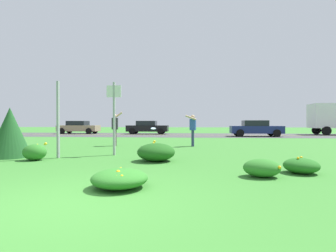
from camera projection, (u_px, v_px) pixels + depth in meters
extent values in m
plane|color=#387A2D|center=(162.00, 144.00, 15.33)|extent=(120.00, 120.00, 0.00)
cube|color=#424244|center=(176.00, 135.00, 26.75)|extent=(120.00, 9.44, 0.01)
cube|color=yellow|center=(176.00, 135.00, 26.75)|extent=(120.00, 0.16, 0.00)
ellipsoid|color=#2D7526|center=(120.00, 178.00, 4.96)|extent=(1.06, 1.10, 0.35)
sphere|color=yellow|center=(136.00, 172.00, 5.14)|extent=(0.07, 0.07, 0.07)
sphere|color=yellow|center=(132.00, 175.00, 4.76)|extent=(0.05, 0.05, 0.05)
sphere|color=yellow|center=(121.00, 168.00, 5.36)|extent=(0.05, 0.05, 0.05)
sphere|color=yellow|center=(118.00, 172.00, 4.78)|extent=(0.08, 0.08, 0.08)
sphere|color=yellow|center=(117.00, 177.00, 4.60)|extent=(0.08, 0.08, 0.08)
sphere|color=yellow|center=(122.00, 176.00, 4.60)|extent=(0.05, 0.05, 0.05)
sphere|color=yellow|center=(112.00, 179.00, 4.57)|extent=(0.06, 0.06, 0.06)
ellipsoid|color=#2D7526|center=(262.00, 168.00, 5.96)|extent=(0.83, 0.69, 0.41)
sphere|color=yellow|center=(280.00, 167.00, 5.70)|extent=(0.07, 0.07, 0.07)
sphere|color=yellow|center=(255.00, 164.00, 6.09)|extent=(0.08, 0.08, 0.08)
sphere|color=yellow|center=(262.00, 165.00, 5.81)|extent=(0.06, 0.06, 0.06)
sphere|color=yellow|center=(272.00, 168.00, 5.70)|extent=(0.07, 0.07, 0.07)
ellipsoid|color=#2D7526|center=(35.00, 152.00, 8.62)|extent=(0.75, 0.66, 0.52)
sphere|color=yellow|center=(37.00, 145.00, 8.70)|extent=(0.05, 0.05, 0.05)
sphere|color=yellow|center=(41.00, 149.00, 8.55)|extent=(0.07, 0.07, 0.07)
sphere|color=yellow|center=(45.00, 144.00, 8.78)|extent=(0.07, 0.07, 0.07)
sphere|color=yellow|center=(38.00, 148.00, 8.74)|extent=(0.07, 0.07, 0.07)
sphere|color=yellow|center=(38.00, 150.00, 8.85)|extent=(0.07, 0.07, 0.07)
sphere|color=yellow|center=(46.00, 144.00, 8.78)|extent=(0.09, 0.09, 0.09)
ellipsoid|color=#23661E|center=(301.00, 166.00, 6.40)|extent=(0.82, 0.84, 0.37)
sphere|color=yellow|center=(298.00, 158.00, 6.31)|extent=(0.06, 0.06, 0.06)
sphere|color=yellow|center=(301.00, 158.00, 6.60)|extent=(0.06, 0.06, 0.06)
sphere|color=yellow|center=(297.00, 163.00, 6.58)|extent=(0.05, 0.05, 0.05)
ellipsoid|color=#1E5619|center=(156.00, 152.00, 8.44)|extent=(1.21, 1.22, 0.57)
sphere|color=yellow|center=(154.00, 142.00, 8.89)|extent=(0.09, 0.09, 0.09)
sphere|color=yellow|center=(153.00, 144.00, 8.80)|extent=(0.08, 0.08, 0.08)
sphere|color=yellow|center=(160.00, 151.00, 8.53)|extent=(0.05, 0.05, 0.05)
sphere|color=yellow|center=(151.00, 149.00, 8.90)|extent=(0.05, 0.05, 0.05)
sphere|color=yellow|center=(152.00, 145.00, 8.63)|extent=(0.08, 0.08, 0.08)
cube|color=#93969B|center=(58.00, 120.00, 9.16)|extent=(0.07, 0.10, 2.67)
cube|color=#93969B|center=(114.00, 119.00, 10.02)|extent=(0.07, 0.10, 2.76)
cube|color=silver|center=(114.00, 91.00, 9.98)|extent=(0.56, 0.03, 0.44)
cone|color=#1E5123|center=(10.00, 132.00, 9.40)|extent=(1.43, 1.43, 1.77)
cylinder|color=#232328|center=(115.00, 124.00, 14.06)|extent=(0.34, 0.34, 0.62)
sphere|color=tan|center=(115.00, 116.00, 14.05)|extent=(0.21, 0.21, 0.21)
cylinder|color=#4C4742|center=(115.00, 138.00, 14.15)|extent=(0.14, 0.14, 0.87)
cylinder|color=#4C4742|center=(114.00, 138.00, 13.98)|extent=(0.14, 0.14, 0.87)
cylinder|color=tan|center=(118.00, 116.00, 14.24)|extent=(0.53, 0.11, 0.40)
cylinder|color=tan|center=(114.00, 124.00, 13.86)|extent=(0.11, 0.09, 0.58)
cylinder|color=#2D4C9E|center=(193.00, 125.00, 13.77)|extent=(0.34, 0.34, 0.60)
sphere|color=tan|center=(193.00, 117.00, 13.77)|extent=(0.21, 0.21, 0.21)
cylinder|color=navy|center=(193.00, 138.00, 13.69)|extent=(0.14, 0.14, 0.84)
cylinder|color=navy|center=(193.00, 138.00, 13.86)|extent=(0.14, 0.14, 0.84)
cylinder|color=tan|center=(191.00, 118.00, 13.58)|extent=(0.56, 0.11, 0.28)
cylinder|color=tan|center=(192.00, 125.00, 13.97)|extent=(0.11, 0.09, 0.56)
cylinder|color=#ADD6E5|center=(153.00, 128.00, 14.04)|extent=(0.28, 0.26, 0.13)
torus|color=#ADD6E5|center=(153.00, 129.00, 14.04)|extent=(0.27, 0.26, 0.13)
cube|color=#937F60|center=(79.00, 128.00, 29.99)|extent=(4.50, 1.82, 0.66)
cube|color=black|center=(78.00, 123.00, 30.00)|extent=(2.10, 1.64, 0.52)
cylinder|color=black|center=(95.00, 131.00, 30.73)|extent=(0.66, 0.22, 0.66)
cylinder|color=black|center=(89.00, 131.00, 28.95)|extent=(0.66, 0.22, 0.66)
cylinder|color=black|center=(69.00, 131.00, 31.04)|extent=(0.66, 0.22, 0.66)
cylinder|color=black|center=(62.00, 131.00, 29.27)|extent=(0.66, 0.22, 0.66)
cube|color=black|center=(148.00, 128.00, 29.19)|extent=(4.50, 1.82, 0.66)
cube|color=black|center=(147.00, 123.00, 29.20)|extent=(2.10, 1.64, 0.52)
cylinder|color=black|center=(162.00, 131.00, 29.93)|extent=(0.66, 0.22, 0.66)
cylinder|color=black|center=(160.00, 131.00, 28.16)|extent=(0.66, 0.22, 0.66)
cylinder|color=black|center=(136.00, 131.00, 30.24)|extent=(0.66, 0.22, 0.66)
cylinder|color=black|center=(132.00, 131.00, 28.47)|extent=(0.66, 0.22, 0.66)
cube|color=navy|center=(256.00, 130.00, 23.89)|extent=(4.50, 1.82, 0.66)
cube|color=black|center=(255.00, 123.00, 23.89)|extent=(2.10, 1.64, 0.52)
cylinder|color=black|center=(271.00, 133.00, 24.62)|extent=(0.66, 0.22, 0.66)
cylinder|color=black|center=(277.00, 133.00, 22.85)|extent=(0.66, 0.22, 0.66)
cylinder|color=black|center=(237.00, 132.00, 24.93)|extent=(0.66, 0.22, 0.66)
cylinder|color=black|center=(240.00, 133.00, 23.16)|extent=(0.66, 0.22, 0.66)
cube|color=silver|center=(334.00, 116.00, 27.21)|extent=(4.60, 2.30, 2.50)
cylinder|color=black|center=(316.00, 130.00, 28.45)|extent=(0.88, 0.26, 0.88)
cylinder|color=black|center=(326.00, 131.00, 26.27)|extent=(0.88, 0.26, 0.88)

